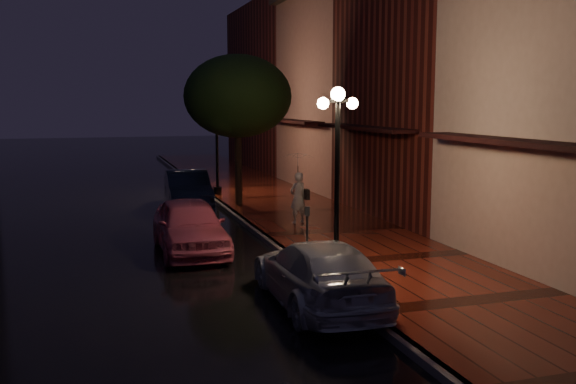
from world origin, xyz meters
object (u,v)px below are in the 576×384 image
object	(u,v)px
street_tree	(238,99)
pink_car	(190,226)
streetlamp_far	(217,138)
woman_with_umbrella	(298,176)
parking_meter	(307,228)
streetlamp_near	(337,171)
navy_car	(188,190)
silver_car	(319,273)

from	to	relation	value
street_tree	pink_car	bearing A→B (deg)	-113.24
streetlamp_far	woman_with_umbrella	world-z (taller)	streetlamp_far
pink_car	parking_meter	size ratio (longest dim) A/B	3.13
pink_car	parking_meter	distance (m)	3.58
street_tree	parking_meter	distance (m)	10.03
woman_with_umbrella	streetlamp_near	bearing A→B (deg)	62.67
navy_car	silver_car	xyz separation A→B (m)	(0.74, -12.79, -0.07)
woman_with_umbrella	parking_meter	world-z (taller)	woman_with_umbrella
streetlamp_far	pink_car	world-z (taller)	streetlamp_far
pink_car	parking_meter	bearing A→B (deg)	-43.90
street_tree	navy_car	bearing A→B (deg)	169.32
streetlamp_near	navy_car	distance (m)	11.64
street_tree	woman_with_umbrella	world-z (taller)	street_tree
street_tree	pink_car	xyz separation A→B (m)	(-3.00, -6.99, -3.49)
silver_car	woman_with_umbrella	distance (m)	8.28
streetlamp_near	parking_meter	world-z (taller)	streetlamp_near
navy_car	parking_meter	xyz separation A→B (m)	(1.51, -9.84, 0.26)
streetlamp_near	streetlamp_far	size ratio (longest dim) A/B	1.00
streetlamp_near	parking_meter	size ratio (longest dim) A/B	3.07
parking_meter	street_tree	bearing A→B (deg)	102.41
woman_with_umbrella	parking_meter	xyz separation A→B (m)	(-1.40, -4.97, -0.71)
pink_car	silver_car	size ratio (longest dim) A/B	0.95
streetlamp_far	woman_with_umbrella	distance (m)	7.66
navy_car	streetlamp_far	bearing A→B (deg)	60.33
navy_car	parking_meter	bearing A→B (deg)	-78.23
pink_car	silver_car	xyz separation A→B (m)	(1.79, -5.43, -0.08)
pink_car	silver_car	distance (m)	5.72
street_tree	pink_car	size ratio (longest dim) A/B	1.32
street_tree	parking_meter	bearing A→B (deg)	-92.66
streetlamp_far	pink_car	distance (m)	10.53
street_tree	woman_with_umbrella	distance (m)	5.26
streetlamp_near	pink_car	distance (m)	5.19
silver_car	parking_meter	distance (m)	3.06
street_tree	parking_meter	size ratio (longest dim) A/B	4.13
street_tree	parking_meter	world-z (taller)	street_tree
silver_car	streetlamp_near	bearing A→B (deg)	-122.16
street_tree	streetlamp_near	bearing A→B (deg)	-91.35
streetlamp_near	navy_car	world-z (taller)	streetlamp_near
woman_with_umbrella	streetlamp_far	bearing A→B (deg)	-97.51
streetlamp_far	navy_car	world-z (taller)	streetlamp_far
street_tree	silver_car	distance (m)	12.98
streetlamp_near	street_tree	xyz separation A→B (m)	(0.26, 10.99, 1.64)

